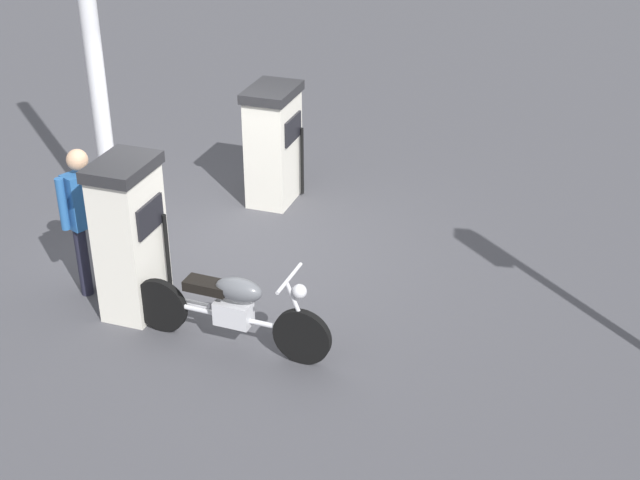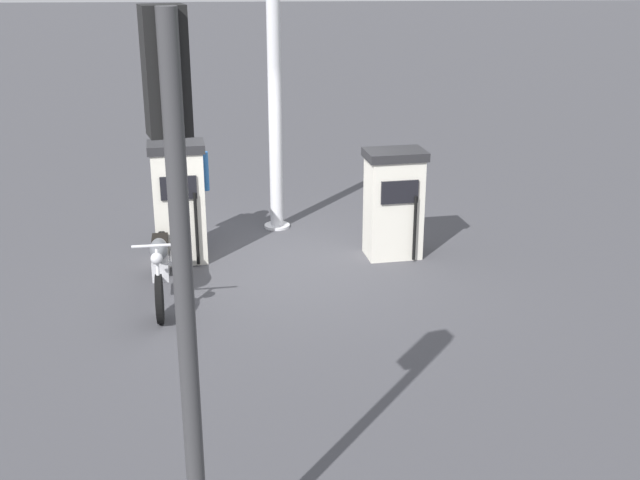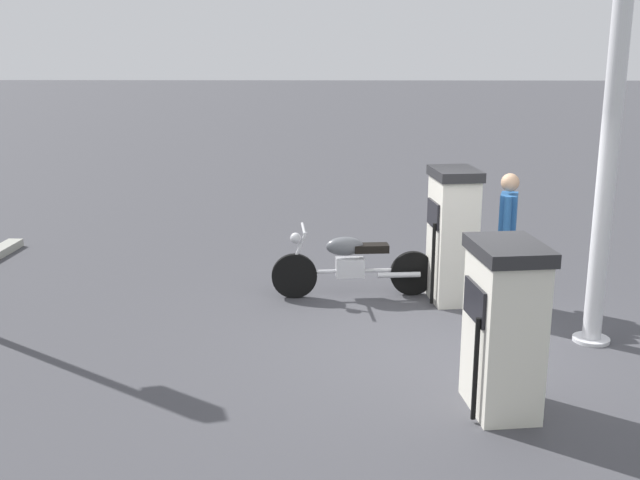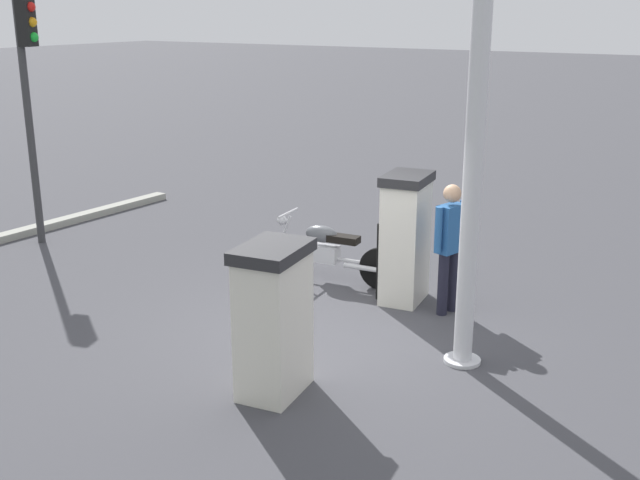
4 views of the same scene
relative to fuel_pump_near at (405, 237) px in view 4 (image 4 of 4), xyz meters
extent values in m
plane|color=#424247|center=(0.34, 1.49, -0.86)|extent=(120.00, 120.00, 0.00)
cube|color=silver|center=(0.00, 0.00, -0.07)|extent=(0.57, 0.75, 1.57)
cube|color=black|center=(0.25, 0.03, 0.27)|extent=(0.09, 0.48, 0.32)
cube|color=#262628|center=(0.00, 0.00, 0.77)|extent=(0.62, 0.82, 0.12)
cylinder|color=black|center=(0.26, 0.24, -0.31)|extent=(0.05, 0.05, 1.02)
cube|color=silver|center=(0.00, 2.97, -0.15)|extent=(0.61, 0.81, 1.42)
cube|color=black|center=(0.27, 3.01, 0.16)|extent=(0.10, 0.52, 0.32)
cube|color=#262628|center=(0.00, 2.97, 0.62)|extent=(0.67, 0.89, 0.12)
cylinder|color=black|center=(0.28, 3.24, -0.36)|extent=(0.05, 0.05, 0.92)
cylinder|color=black|center=(1.98, -0.06, -0.57)|extent=(0.59, 0.13, 0.58)
cylinder|color=black|center=(0.46, -0.21, -0.57)|extent=(0.59, 0.13, 0.58)
cube|color=silver|center=(1.27, -0.13, -0.47)|extent=(0.38, 0.23, 0.24)
cylinder|color=silver|center=(1.22, -0.14, -0.52)|extent=(1.15, 0.16, 0.05)
ellipsoid|color=#595B60|center=(1.34, -0.12, -0.19)|extent=(0.50, 0.26, 0.24)
cube|color=black|center=(1.00, -0.16, -0.22)|extent=(0.46, 0.24, 0.10)
cylinder|color=silver|center=(1.94, -0.07, -0.27)|extent=(0.26, 0.06, 0.57)
cylinder|color=silver|center=(1.86, -0.08, 0.05)|extent=(0.09, 0.56, 0.04)
sphere|color=silver|center=(1.96, -0.07, -0.07)|extent=(0.15, 0.15, 0.14)
cylinder|color=silver|center=(0.65, -0.07, -0.55)|extent=(0.55, 0.12, 0.07)
cylinder|color=#1E1E2D|center=(-0.63, 0.20, -0.46)|extent=(0.16, 0.16, 0.80)
cylinder|color=#1E1E2D|center=(-0.68, 0.01, -0.46)|extent=(0.16, 0.16, 0.80)
cube|color=#265999|center=(-0.66, 0.10, 0.24)|extent=(0.29, 0.40, 0.60)
cylinder|color=#265999|center=(-0.59, 0.33, 0.27)|extent=(0.11, 0.11, 0.57)
cylinder|color=#265999|center=(-0.72, -0.13, 0.27)|extent=(0.11, 0.11, 0.57)
sphere|color=tan|center=(-0.66, 0.10, 0.68)|extent=(0.27, 0.27, 0.22)
cylinder|color=#38383A|center=(6.21, 0.72, 1.06)|extent=(0.15, 0.15, 3.84)
cube|color=black|center=(6.07, 0.68, 2.63)|extent=(0.26, 0.29, 0.72)
sphere|color=red|center=(5.98, 0.66, 2.85)|extent=(0.19, 0.19, 0.15)
sphere|color=orange|center=(5.98, 0.66, 2.63)|extent=(0.19, 0.19, 0.15)
sphere|color=green|center=(5.98, 0.66, 2.41)|extent=(0.19, 0.19, 0.15)
cylinder|color=silver|center=(-1.36, 1.35, 1.46)|extent=(0.20, 0.20, 4.65)
cylinder|color=silver|center=(-1.36, 1.35, -0.84)|extent=(0.40, 0.40, 0.04)
camera|label=1|loc=(5.20, -6.17, 4.20)|focal=49.43mm
camera|label=2|loc=(10.62, 1.25, 3.26)|focal=44.98mm
camera|label=3|loc=(1.50, 9.22, 2.32)|focal=42.70mm
camera|label=4|loc=(-4.05, 8.72, 2.85)|focal=43.50mm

